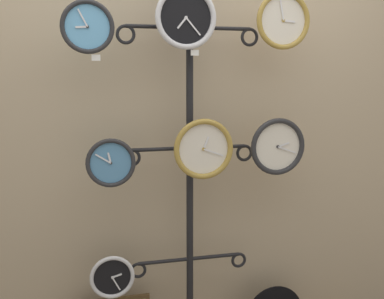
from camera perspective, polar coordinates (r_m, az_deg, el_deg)
shop_wall at (r=2.49m, az=-1.15°, el=5.12°), size 4.40×0.04×2.80m
display_stand at (r=2.49m, az=-0.28°, el=-11.77°), size 0.74×0.41×2.13m
clock_top_left at (r=2.16m, az=-13.14°, el=14.93°), size 0.24×0.04×0.24m
clock_top_center at (r=2.23m, az=-0.80°, el=16.38°), size 0.30×0.04×0.30m
clock_top_right at (r=2.40m, az=11.48°, el=15.74°), size 0.29×0.04×0.29m
clock_middle_left at (r=2.20m, az=-10.28°, el=-1.67°), size 0.24×0.04×0.24m
clock_middle_center at (r=2.26m, az=1.47°, el=0.07°), size 0.31×0.04×0.31m
clock_middle_right at (r=2.41m, az=10.80°, el=0.37°), size 0.30×0.04×0.30m
clock_bottom_left at (r=2.39m, az=-10.10°, el=-15.63°), size 0.23×0.04×0.23m
price_tag_upper at (r=2.15m, az=-12.10°, el=11.34°), size 0.04×0.00×0.03m
price_tag_mid at (r=2.22m, az=0.27°, el=12.20°), size 0.04×0.00×0.03m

